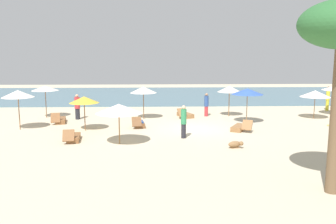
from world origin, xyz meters
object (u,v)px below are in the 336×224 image
(umbrella_2, at_px, (247,91))
(umbrella_3, at_px, (143,90))
(umbrella_6, at_px, (119,109))
(umbrella_5, at_px, (229,89))
(umbrella_8, at_px, (18,94))
(umbrella_0, at_px, (45,88))
(lounger_1, at_px, (240,127))
(person_1, at_px, (328,98))
(dog, at_px, (236,144))
(person_3, at_px, (77,107))
(umbrella_1, at_px, (315,94))
(person_2, at_px, (206,105))
(lounger_0, at_px, (185,115))
(lounger_3, at_px, (60,120))
(umbrella_7, at_px, (84,100))
(lounger_4, at_px, (73,138))
(lounger_2, at_px, (139,124))
(person_0, at_px, (184,121))

(umbrella_2, relative_size, umbrella_3, 1.01)
(umbrella_2, distance_m, umbrella_6, 9.20)
(umbrella_5, distance_m, umbrella_8, 13.86)
(umbrella_0, relative_size, umbrella_6, 0.97)
(lounger_1, xyz_separation_m, person_1, (8.48, 7.00, 0.82))
(umbrella_2, distance_m, lounger_1, 3.00)
(dog, bearing_deg, person_3, 139.61)
(umbrella_1, bearing_deg, person_2, 170.89)
(umbrella_6, distance_m, umbrella_8, 7.22)
(lounger_0, bearing_deg, person_2, 11.89)
(umbrella_5, height_order, lounger_1, umbrella_5)
(umbrella_1, height_order, person_2, umbrella_1)
(umbrella_3, distance_m, lounger_1, 7.19)
(umbrella_5, height_order, lounger_3, umbrella_5)
(umbrella_1, bearing_deg, umbrella_2, -163.69)
(umbrella_6, bearing_deg, umbrella_7, 125.73)
(umbrella_1, height_order, lounger_0, umbrella_1)
(umbrella_8, height_order, lounger_3, umbrella_8)
(lounger_4, bearing_deg, lounger_1, 13.72)
(umbrella_3, xyz_separation_m, person_3, (-4.50, -0.02, -1.14))
(umbrella_2, relative_size, person_3, 1.31)
(lounger_0, bearing_deg, umbrella_2, -31.47)
(umbrella_7, bearing_deg, dog, -27.78)
(umbrella_5, relative_size, lounger_1, 1.24)
(umbrella_2, bearing_deg, person_3, 171.18)
(lounger_0, distance_m, person_1, 11.66)
(umbrella_1, distance_m, lounger_3, 17.18)
(umbrella_7, relative_size, dog, 2.63)
(umbrella_5, relative_size, lounger_4, 1.24)
(umbrella_8, relative_size, lounger_4, 1.34)
(lounger_3, height_order, lounger_4, lounger_3)
(umbrella_1, distance_m, person_3, 16.24)
(lounger_0, xyz_separation_m, lounger_1, (2.87, -4.45, 0.00))
(umbrella_6, xyz_separation_m, dog, (5.63, -0.95, -1.61))
(lounger_4, bearing_deg, lounger_2, 47.54)
(umbrella_1, xyz_separation_m, lounger_1, (-5.96, -3.61, -1.55))
(umbrella_0, distance_m, umbrella_6, 9.51)
(umbrella_0, distance_m, umbrella_3, 6.83)
(lounger_3, bearing_deg, umbrella_6, -51.93)
(umbrella_3, xyz_separation_m, umbrella_8, (-7.21, -3.24, 0.12))
(umbrella_8, xyz_separation_m, lounger_4, (3.77, -2.89, -1.96))
(umbrella_0, bearing_deg, dog, -36.41)
(umbrella_6, distance_m, umbrella_7, 4.00)
(umbrella_2, height_order, lounger_1, umbrella_2)
(umbrella_8, height_order, person_3, umbrella_8)
(umbrella_1, distance_m, umbrella_5, 5.79)
(umbrella_1, distance_m, umbrella_8, 19.16)
(umbrella_0, bearing_deg, person_3, -16.06)
(lounger_0, xyz_separation_m, lounger_3, (-8.26, -1.81, 0.00))
(umbrella_3, bearing_deg, person_0, -67.81)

